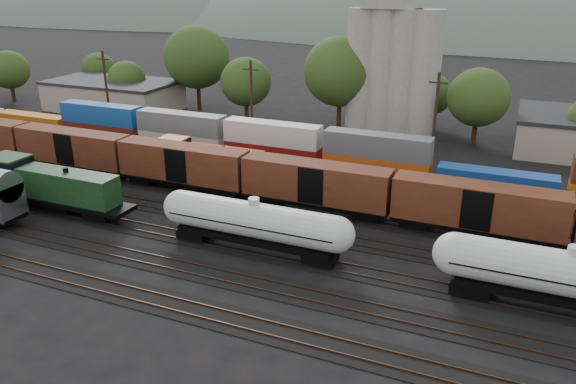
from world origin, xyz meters
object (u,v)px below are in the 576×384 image
at_px(tank_car_a, 254,222).
at_px(orange_locomotive, 203,157).
at_px(grain_silo, 392,58).
at_px(green_locomotive, 44,184).

bearing_deg(tank_car_a, orange_locomotive, 133.15).
bearing_deg(orange_locomotive, tank_car_a, -46.85).
xyz_separation_m(orange_locomotive, grain_silo, (15.74, 26.00, 8.95)).
distance_m(tank_car_a, orange_locomotive, 20.57).
height_order(tank_car_a, grain_silo, grain_silo).
xyz_separation_m(tank_car_a, grain_silo, (1.68, 41.00, 8.50)).
bearing_deg(tank_car_a, green_locomotive, 180.00).
bearing_deg(tank_car_a, grain_silo, 87.66).
bearing_deg(grain_silo, tank_car_a, -92.34).
distance_m(tank_car_a, grain_silo, 41.91).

